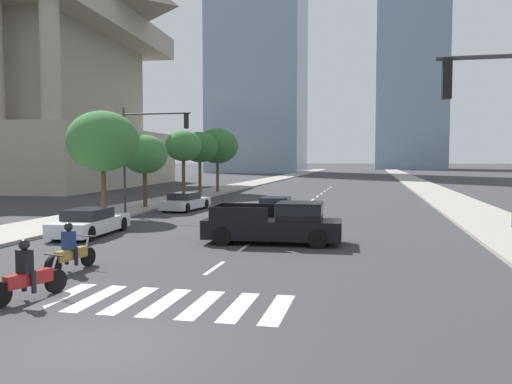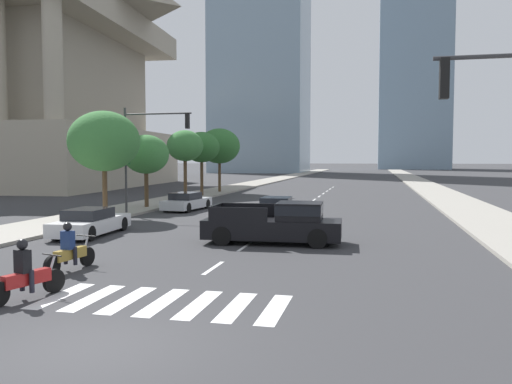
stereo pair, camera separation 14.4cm
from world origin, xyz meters
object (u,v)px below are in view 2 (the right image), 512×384
motorcycle_lead (26,276)px  traffic_signal_far (149,141)px  street_tree_fourth (202,147)px  street_tree_fifth (219,146)px  sedan_white_1 (91,223)px  sedan_silver_0 (187,202)px  street_tree_second (146,154)px  sedan_white_2 (277,210)px  pickup_truck (279,223)px  street_tree_nearest (104,141)px  motorcycle_third (70,252)px  street_tree_third (185,146)px

motorcycle_lead → traffic_signal_far: traffic_signal_far is taller
street_tree_fourth → street_tree_fifth: bearing=90.0°
sedan_white_1 → traffic_signal_far: 9.10m
sedan_silver_0 → street_tree_second: 4.34m
sedan_white_2 → street_tree_fifth: 24.11m
traffic_signal_far → pickup_truck: bearing=-42.2°
traffic_signal_far → street_tree_second: 4.28m
street_tree_nearest → sedan_silver_0: bearing=60.6°
street_tree_fourth → sedan_white_1: bearing=-83.3°
street_tree_second → street_tree_fourth: size_ratio=0.86×
motorcycle_third → street_tree_third: (-6.13, 26.31, 3.86)m
street_tree_fifth → motorcycle_third: bearing=-80.3°
motorcycle_lead → motorcycle_third: bearing=31.7°
sedan_silver_0 → street_tree_nearest: size_ratio=0.77×
traffic_signal_far → street_tree_second: (-1.90, 3.76, -0.76)m
sedan_white_2 → motorcycle_third: bearing=163.6°
street_tree_fourth → motorcycle_lead: bearing=-78.3°
traffic_signal_far → street_tree_nearest: (-1.90, -1.83, -0.05)m
motorcycle_third → street_tree_second: street_tree_second is taller
sedan_white_2 → street_tree_fifth: size_ratio=0.68×
street_tree_second → motorcycle_third: bearing=-72.0°
street_tree_second → motorcycle_lead: bearing=-72.4°
street_tree_second → sedan_silver_0: bearing=-5.5°
pickup_truck → sedan_silver_0: pickup_truck is taller
sedan_white_2 → street_tree_nearest: bearing=94.6°
sedan_white_1 → pickup_truck: bearing=-96.0°
street_tree_third → street_tree_fifth: street_tree_fifth is taller
motorcycle_lead → traffic_signal_far: (-5.05, 18.21, 3.87)m
traffic_signal_far → sedan_white_1: bearing=-83.8°
traffic_signal_far → street_tree_fifth: size_ratio=1.01×
traffic_signal_far → street_tree_fourth: bearing=97.0°
pickup_truck → street_tree_fourth: 26.83m
sedan_white_2 → traffic_signal_far: 8.83m
motorcycle_third → sedan_white_2: 14.82m
pickup_truck → street_tree_nearest: size_ratio=0.93×
sedan_silver_0 → street_tree_third: street_tree_third is taller
sedan_white_2 → street_tree_fourth: size_ratio=0.76×
motorcycle_third → street_tree_third: bearing=21.0°
street_tree_third → motorcycle_lead: bearing=-76.7°
motorcycle_third → sedan_white_2: size_ratio=0.50×
pickup_truck → street_tree_fourth: (-11.38, 24.02, 3.61)m
pickup_truck → street_tree_fourth: bearing=112.9°
sedan_white_2 → street_tree_third: (-9.82, 11.96, 3.86)m
sedan_silver_0 → street_tree_fourth: street_tree_fourth is taller
pickup_truck → street_tree_third: size_ratio=0.99×
traffic_signal_far → street_tree_fifth: bearing=95.2°
street_tree_nearest → motorcycle_lead: bearing=-67.0°
traffic_signal_far → street_tree_fifth: traffic_signal_far is taller
sedan_silver_0 → street_tree_fourth: (-2.99, 11.96, 3.87)m
street_tree_nearest → street_tree_fourth: bearing=90.0°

